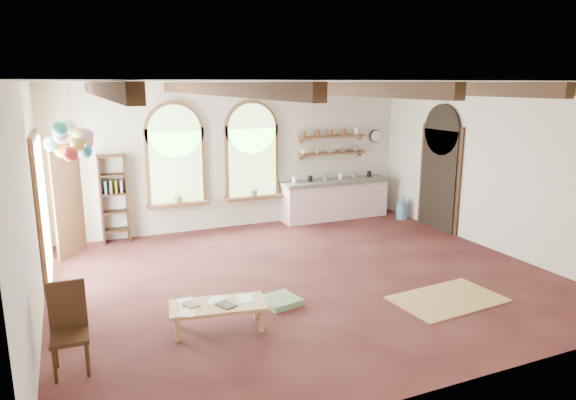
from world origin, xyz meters
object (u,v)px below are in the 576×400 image
side_chair (71,347)px  balloon_cluster (72,141)px  coffee_table (218,307)px  kitchen_counter (335,199)px

side_chair → balloon_cluster: balloon_cluster is taller
coffee_table → side_chair: bearing=-169.7°
kitchen_counter → balloon_cluster: bearing=-159.1°
side_chair → balloon_cluster: (0.24, 2.59, 2.04)m
coffee_table → kitchen_counter: bearing=46.9°
coffee_table → balloon_cluster: size_ratio=1.17×
side_chair → kitchen_counter: bearing=38.7°
kitchen_counter → coffee_table: size_ratio=2.01×
side_chair → balloon_cluster: bearing=84.6°
balloon_cluster → coffee_table: bearing=-55.5°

